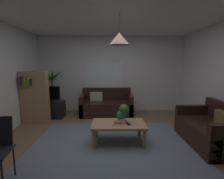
{
  "coord_description": "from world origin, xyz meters",
  "views": [
    {
      "loc": [
        -0.05,
        -3.09,
        1.55
      ],
      "look_at": [
        0.0,
        0.3,
        1.05
      ],
      "focal_mm": 26.06,
      "sensor_mm": 36.0,
      "label": 1
    }
  ],
  "objects_px": {
    "book_on_table_1": "(118,123)",
    "pendant_lamp": "(119,39)",
    "couch_under_window": "(106,106)",
    "remote_on_table_0": "(128,123)",
    "book_on_table_0": "(117,124)",
    "tv": "(48,94)",
    "coffee_table": "(119,126)",
    "couch_right_side": "(211,131)",
    "bookshelf_corner": "(35,97)",
    "tv_stand": "(49,109)",
    "potted_plant_on_table": "(123,113)",
    "potted_palm_corner": "(52,94)"
  },
  "relations": [
    {
      "from": "remote_on_table_0",
      "to": "tv_stand",
      "type": "distance_m",
      "value": 2.77
    },
    {
      "from": "tv_stand",
      "to": "pendant_lamp",
      "type": "distance_m",
      "value": 3.15
    },
    {
      "from": "remote_on_table_0",
      "to": "couch_right_side",
      "type": "bearing_deg",
      "value": -23.08
    },
    {
      "from": "couch_right_side",
      "to": "pendant_lamp",
      "type": "distance_m",
      "value": 2.54
    },
    {
      "from": "pendant_lamp",
      "to": "potted_plant_on_table",
      "type": "bearing_deg",
      "value": 32.48
    },
    {
      "from": "book_on_table_1",
      "to": "pendant_lamp",
      "type": "bearing_deg",
      "value": 74.66
    },
    {
      "from": "tv_stand",
      "to": "potted_plant_on_table",
      "type": "bearing_deg",
      "value": -37.3
    },
    {
      "from": "book_on_table_0",
      "to": "couch_right_side",
      "type": "bearing_deg",
      "value": -0.61
    },
    {
      "from": "book_on_table_1",
      "to": "tv",
      "type": "xyz_separation_m",
      "value": [
        -1.98,
        1.71,
        0.28
      ]
    },
    {
      "from": "book_on_table_0",
      "to": "potted_palm_corner",
      "type": "relative_size",
      "value": 0.11
    },
    {
      "from": "tv_stand",
      "to": "tv",
      "type": "relative_size",
      "value": 1.26
    },
    {
      "from": "coffee_table",
      "to": "book_on_table_0",
      "type": "relative_size",
      "value": 6.82
    },
    {
      "from": "remote_on_table_0",
      "to": "bookshelf_corner",
      "type": "xyz_separation_m",
      "value": [
        -2.37,
        1.24,
        0.3
      ]
    },
    {
      "from": "book_on_table_0",
      "to": "remote_on_table_0",
      "type": "xyz_separation_m",
      "value": [
        0.2,
        0.03,
        -0.0
      ]
    },
    {
      "from": "potted_plant_on_table",
      "to": "tv",
      "type": "distance_m",
      "value": 2.61
    },
    {
      "from": "couch_under_window",
      "to": "book_on_table_1",
      "type": "bearing_deg",
      "value": -82.61
    },
    {
      "from": "tv_stand",
      "to": "coffee_table",
      "type": "bearing_deg",
      "value": -39.3
    },
    {
      "from": "couch_right_side",
      "to": "bookshelf_corner",
      "type": "relative_size",
      "value": 0.98
    },
    {
      "from": "coffee_table",
      "to": "bookshelf_corner",
      "type": "xyz_separation_m",
      "value": [
        -2.19,
        1.19,
        0.37
      ]
    },
    {
      "from": "couch_right_side",
      "to": "book_on_table_0",
      "type": "distance_m",
      "value": 1.86
    },
    {
      "from": "book_on_table_0",
      "to": "tv",
      "type": "height_order",
      "value": "tv"
    },
    {
      "from": "book_on_table_1",
      "to": "couch_right_side",
      "type": "bearing_deg",
      "value": -0.51
    },
    {
      "from": "couch_right_side",
      "to": "bookshelf_corner",
      "type": "height_order",
      "value": "bookshelf_corner"
    },
    {
      "from": "coffee_table",
      "to": "tv",
      "type": "bearing_deg",
      "value": 141.07
    },
    {
      "from": "tv_stand",
      "to": "tv",
      "type": "height_order",
      "value": "tv"
    },
    {
      "from": "book_on_table_0",
      "to": "book_on_table_1",
      "type": "distance_m",
      "value": 0.03
    },
    {
      "from": "coffee_table",
      "to": "potted_plant_on_table",
      "type": "height_order",
      "value": "potted_plant_on_table"
    },
    {
      "from": "book_on_table_0",
      "to": "potted_palm_corner",
      "type": "distance_m",
      "value": 2.99
    },
    {
      "from": "couch_under_window",
      "to": "pendant_lamp",
      "type": "relative_size",
      "value": 2.72
    },
    {
      "from": "coffee_table",
      "to": "potted_plant_on_table",
      "type": "xyz_separation_m",
      "value": [
        0.08,
        0.05,
        0.25
      ]
    },
    {
      "from": "potted_palm_corner",
      "to": "pendant_lamp",
      "type": "distance_m",
      "value": 3.26
    },
    {
      "from": "couch_right_side",
      "to": "tv",
      "type": "bearing_deg",
      "value": -114.24
    },
    {
      "from": "coffee_table",
      "to": "pendant_lamp",
      "type": "xyz_separation_m",
      "value": [
        -0.0,
        0.0,
        1.7
      ]
    },
    {
      "from": "couch_under_window",
      "to": "potted_plant_on_table",
      "type": "height_order",
      "value": "couch_under_window"
    },
    {
      "from": "couch_right_side",
      "to": "bookshelf_corner",
      "type": "xyz_separation_m",
      "value": [
        -4.01,
        1.29,
        0.44
      ]
    },
    {
      "from": "book_on_table_0",
      "to": "book_on_table_1",
      "type": "xyz_separation_m",
      "value": [
        0.0,
        -0.0,
        0.03
      ]
    },
    {
      "from": "remote_on_table_0",
      "to": "potted_palm_corner",
      "type": "xyz_separation_m",
      "value": [
        -2.22,
        2.17,
        0.2
      ]
    },
    {
      "from": "couch_under_window",
      "to": "coffee_table",
      "type": "relative_size",
      "value": 1.51
    },
    {
      "from": "coffee_table",
      "to": "book_on_table_0",
      "type": "distance_m",
      "value": 0.12
    },
    {
      "from": "book_on_table_0",
      "to": "potted_palm_corner",
      "type": "bearing_deg",
      "value": 132.52
    },
    {
      "from": "potted_plant_on_table",
      "to": "pendant_lamp",
      "type": "bearing_deg",
      "value": -147.52
    },
    {
      "from": "couch_right_side",
      "to": "pendant_lamp",
      "type": "height_order",
      "value": "pendant_lamp"
    },
    {
      "from": "couch_under_window",
      "to": "remote_on_table_0",
      "type": "height_order",
      "value": "couch_under_window"
    },
    {
      "from": "coffee_table",
      "to": "tv_stand",
      "type": "relative_size",
      "value": 1.18
    },
    {
      "from": "couch_right_side",
      "to": "tv",
      "type": "xyz_separation_m",
      "value": [
        -3.83,
        1.72,
        0.45
      ]
    },
    {
      "from": "tv_stand",
      "to": "tv",
      "type": "xyz_separation_m",
      "value": [
        0.0,
        -0.02,
        0.48
      ]
    },
    {
      "from": "coffee_table",
      "to": "book_on_table_1",
      "type": "relative_size",
      "value": 7.37
    },
    {
      "from": "remote_on_table_0",
      "to": "bookshelf_corner",
      "type": "bearing_deg",
      "value": 130.87
    },
    {
      "from": "bookshelf_corner",
      "to": "coffee_table",
      "type": "bearing_deg",
      "value": -28.4
    },
    {
      "from": "couch_under_window",
      "to": "couch_right_side",
      "type": "xyz_separation_m",
      "value": [
        2.11,
        -2.02,
        0.0
      ]
    }
  ]
}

